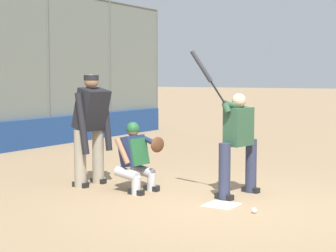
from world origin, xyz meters
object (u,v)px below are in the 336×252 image
umpire_home (91,126)px  baseball_loose (254,210)px  batter_at_plate (238,140)px  catcher_behind_plate (137,156)px

umpire_home → baseball_loose: size_ratio=24.69×
umpire_home → batter_at_plate: bearing=105.6°
batter_at_plate → baseball_loose: bearing=46.8°
catcher_behind_plate → baseball_loose: (0.37, 2.11, -0.53)m
catcher_behind_plate → umpire_home: size_ratio=0.60×
batter_at_plate → catcher_behind_plate: 1.58m
batter_at_plate → baseball_loose: size_ratio=29.43×
catcher_behind_plate → umpire_home: umpire_home is taller
umpire_home → baseball_loose: umpire_home is taller
umpire_home → baseball_loose: 3.20m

